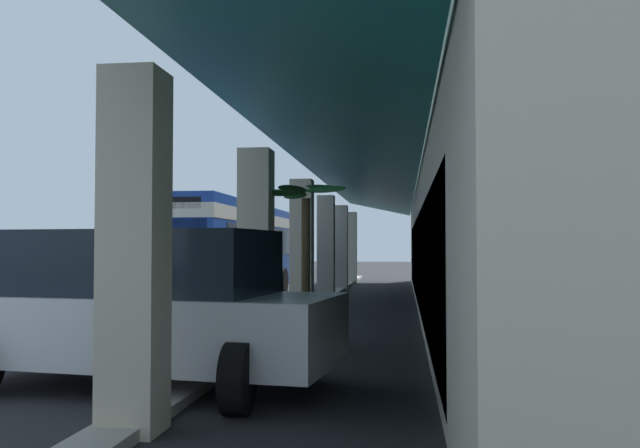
{
  "coord_description": "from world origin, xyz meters",
  "views": [
    {
      "loc": [
        21.38,
        7.3,
        1.76
      ],
      "look_at": [
        3.02,
        5.01,
        2.4
      ],
      "focal_mm": 37.78,
      "sensor_mm": 36.0,
      "label": 1
    }
  ],
  "objects_px": {
    "transit_bus": "(225,244)",
    "pedestrian": "(110,290)",
    "parked_suv_white": "(143,306)",
    "potted_palm": "(305,294)"
  },
  "relations": [
    {
      "from": "transit_bus",
      "to": "potted_palm",
      "type": "distance_m",
      "value": 10.09
    },
    {
      "from": "transit_bus",
      "to": "pedestrian",
      "type": "distance_m",
      "value": 8.36
    },
    {
      "from": "pedestrian",
      "to": "transit_bus",
      "type": "bearing_deg",
      "value": 179.46
    },
    {
      "from": "transit_bus",
      "to": "potted_palm",
      "type": "xyz_separation_m",
      "value": [
        9.24,
        3.96,
        -0.92
      ]
    },
    {
      "from": "pedestrian",
      "to": "potted_palm",
      "type": "distance_m",
      "value": 4.14
    },
    {
      "from": "transit_bus",
      "to": "parked_suv_white",
      "type": "xyz_separation_m",
      "value": [
        12.88,
        2.43,
        -0.84
      ]
    },
    {
      "from": "parked_suv_white",
      "to": "potted_palm",
      "type": "relative_size",
      "value": 1.72
    },
    {
      "from": "transit_bus",
      "to": "parked_suv_white",
      "type": "distance_m",
      "value": 13.13
    },
    {
      "from": "pedestrian",
      "to": "potted_palm",
      "type": "relative_size",
      "value": 0.57
    },
    {
      "from": "transit_bus",
      "to": "pedestrian",
      "type": "bearing_deg",
      "value": -0.54
    }
  ]
}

